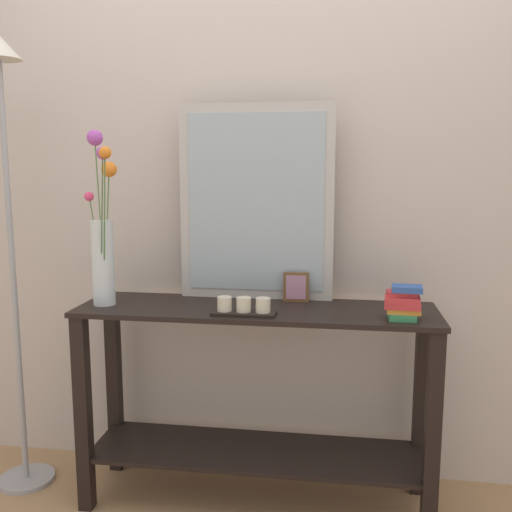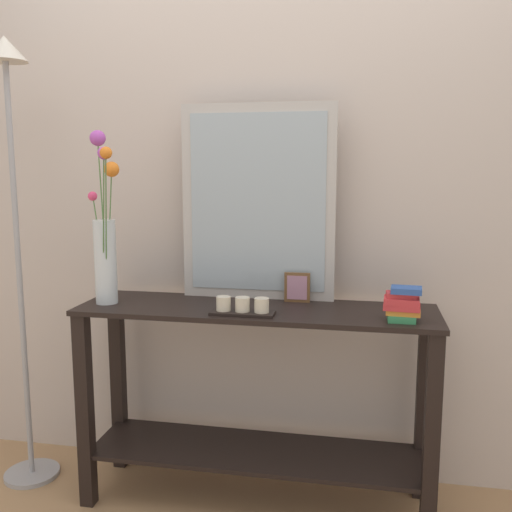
# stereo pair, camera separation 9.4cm
# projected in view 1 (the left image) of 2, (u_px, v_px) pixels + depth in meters

# --- Properties ---
(ground_plane) EXTENTS (7.00, 6.00, 0.02)m
(ground_plane) POSITION_uv_depth(u_px,v_px,m) (256.00, 501.00, 2.39)
(ground_plane) COLOR #A87F56
(wall_back) EXTENTS (6.40, 0.08, 2.70)m
(wall_back) POSITION_uv_depth(u_px,v_px,m) (267.00, 175.00, 2.49)
(wall_back) COLOR beige
(wall_back) RESTS_ON ground
(console_table) EXTENTS (1.43, 0.40, 0.83)m
(console_table) POSITION_uv_depth(u_px,v_px,m) (256.00, 385.00, 2.31)
(console_table) COLOR black
(console_table) RESTS_ON ground
(mirror_leaning) EXTENTS (0.65, 0.03, 0.81)m
(mirror_leaning) POSITION_uv_depth(u_px,v_px,m) (256.00, 203.00, 2.36)
(mirror_leaning) COLOR #B7B2AD
(mirror_leaning) RESTS_ON console_table
(tall_vase_left) EXTENTS (0.20, 0.23, 0.70)m
(tall_vase_left) POSITION_uv_depth(u_px,v_px,m) (103.00, 240.00, 2.27)
(tall_vase_left) COLOR silver
(tall_vase_left) RESTS_ON console_table
(candle_tray) EXTENTS (0.24, 0.09, 0.07)m
(candle_tray) POSITION_uv_depth(u_px,v_px,m) (244.00, 307.00, 2.15)
(candle_tray) COLOR black
(candle_tray) RESTS_ON console_table
(picture_frame_small) EXTENTS (0.11, 0.01, 0.12)m
(picture_frame_small) POSITION_uv_depth(u_px,v_px,m) (296.00, 287.00, 2.35)
(picture_frame_small) COLOR brown
(picture_frame_small) RESTS_ON console_table
(book_stack) EXTENTS (0.14, 0.10, 0.13)m
(book_stack) POSITION_uv_depth(u_px,v_px,m) (403.00, 303.00, 2.07)
(book_stack) COLOR #388E56
(book_stack) RESTS_ON console_table
(floor_lamp) EXTENTS (0.24, 0.24, 1.91)m
(floor_lamp) POSITION_uv_depth(u_px,v_px,m) (8.00, 191.00, 2.33)
(floor_lamp) COLOR #9E9EA3
(floor_lamp) RESTS_ON ground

